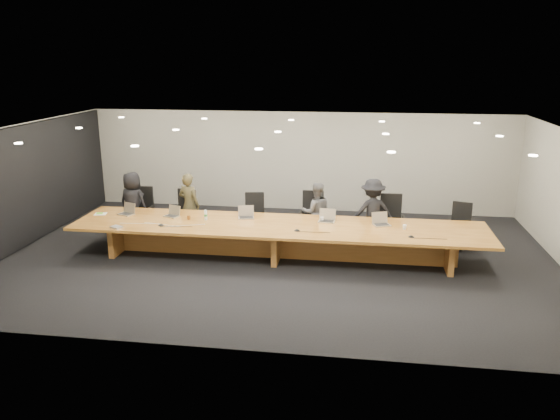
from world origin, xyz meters
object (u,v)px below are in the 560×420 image
Objects in this scene: person_a at (133,203)px; laptop_c at (246,212)px; water_bottle at (206,215)px; laptop_b at (171,211)px; person_b at (189,205)px; laptop_a at (126,209)px; person_d at (372,212)px; chair_mid_left at (255,216)px; chair_far_right at (460,225)px; laptop_d at (327,216)px; laptop_e at (382,219)px; amber_mug at (189,218)px; mic_center at (297,230)px; paper_cup_near at (322,219)px; conference_table at (278,235)px; mic_right at (411,236)px; person_c at (316,212)px; chair_far_left at (141,210)px; av_box at (116,227)px; mic_left at (161,225)px; paper_cup_far at (405,227)px; chair_right at (391,220)px; chair_mid_right at (312,216)px.

person_a is 4.45× the size of laptop_c.
laptop_b is at bearing 170.78° from water_bottle.
laptop_a is (-1.24, -0.90, 0.10)m from person_b.
person_d is 4.47× the size of laptop_c.
chair_mid_left is at bearing 52.28° from water_bottle.
chair_far_right reaches higher than laptop_d.
person_a is 4.41× the size of laptop_e.
laptop_d is at bearing -174.59° from person_a.
chair_far_right reaches higher than amber_mug.
laptop_b is at bearing 160.35° from person_a.
person_b is at bearing 151.34° from mic_center.
laptop_a is 4.53m from paper_cup_near.
conference_table is 69.66× the size of mic_right.
person_c reaches higher than laptop_d.
chair_mid_left is 2.04m from laptop_d.
chair_far_left is 3.25× the size of laptop_c.
person_d reaches higher than laptop_e.
chair_far_right reaches higher than mic_center.
av_box is 0.94m from mic_left.
person_c reaches higher than laptop_c.
person_b is at bearing 167.73° from paper_cup_far.
chair_far_left is 0.95× the size of chair_right.
conference_table is 3.63m from laptop_a.
laptop_b is 1.72m from laptop_c.
laptop_c reaches higher than mic_right.
conference_table is at bearing -156.34° from chair_right.
person_d is at bearing 1.81° from laptop_c.
laptop_d is at bearing 155.19° from mic_right.
mic_left is at bearing -146.38° from chair_mid_left.
chair_far_left is 4.99× the size of av_box.
laptop_d is (4.63, 0.09, 0.01)m from laptop_a.
laptop_d is 1.20m from laptop_e.
chair_far_left is at bearing 123.86° from mic_left.
person_c reaches higher than water_bottle.
paper_cup_near is (4.72, -0.74, 0.01)m from person_a.
mic_right is at bearing -79.68° from paper_cup_far.
person_a is (-4.42, -0.11, 0.18)m from chair_mid_right.
mic_center is (3.84, 0.35, -0.00)m from av_box.
laptop_d is 3.80× the size of paper_cup_far.
water_bottle is (-0.87, -0.26, -0.03)m from laptop_c.
laptop_b is at bearing 159.07° from laptop_e.
laptop_a is 2.63× the size of mic_right.
mic_center is (2.82, -1.54, -0.02)m from person_b.
chair_mid_right reaches higher than water_bottle.
chair_mid_right is 3.38× the size of laptop_e.
amber_mug is (0.46, -0.16, -0.08)m from laptop_b.
chair_mid_right is 1.00× the size of chair_right.
person_a is at bearing 167.36° from laptop_b.
av_box is (-1.34, -0.83, -0.03)m from amber_mug.
chair_mid_right is 0.16m from person_c.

